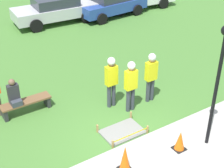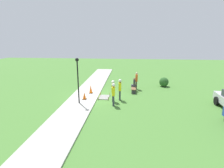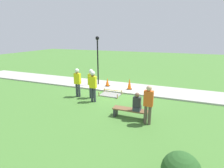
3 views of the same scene
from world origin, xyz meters
TOP-DOWN VIEW (x-y plane):
  - ground_plane at (0.00, 0.00)m, footprint 60.00×60.00m
  - sidewalk at (0.00, -1.25)m, footprint 28.00×2.50m
  - wet_concrete_patch at (0.17, 0.56)m, footprint 1.32×0.93m
  - traffic_cone_near_patch at (-0.71, -0.85)m, footprint 0.34×0.34m
  - traffic_cone_far_patch at (1.06, -1.03)m, footprint 0.34×0.34m
  - park_bench at (-1.91, 3.24)m, footprint 1.69×0.44m
  - person_seated_on_bench at (-2.23, 3.29)m, footprint 0.36×0.44m
  - worker_supervisor at (2.02, 1.56)m, footprint 0.40×0.27m
  - worker_assistant at (0.69, 2.00)m, footprint 0.40×0.27m
  - worker_trainee at (1.09, 1.44)m, footprint 0.40×0.27m
  - bystander_in_orange_shirt at (-2.79, 3.55)m, footprint 0.40×0.24m
  - lamppost_near at (1.94, -1.25)m, footprint 0.28×0.28m

SIDE VIEW (x-z plane):
  - ground_plane at x=0.00m, z-range 0.00..0.00m
  - wet_concrete_patch at x=0.17m, z-range -0.11..0.18m
  - sidewalk at x=0.00m, z-range 0.00..0.10m
  - park_bench at x=-1.91m, z-range 0.09..0.54m
  - traffic_cone_far_patch at x=1.06m, z-range 0.10..0.71m
  - traffic_cone_near_patch at x=-0.71m, z-range 0.10..0.88m
  - person_seated_on_bench at x=-2.23m, z-range 0.35..1.24m
  - bystander_in_orange_shirt at x=-2.79m, z-range 0.13..1.92m
  - worker_supervisor at x=2.02m, z-range 0.19..2.03m
  - worker_trainee at x=1.09m, z-range 0.19..2.03m
  - worker_assistant at x=0.69m, z-range 0.19..2.06m
  - lamppost_near at x=1.94m, z-range 0.69..4.34m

